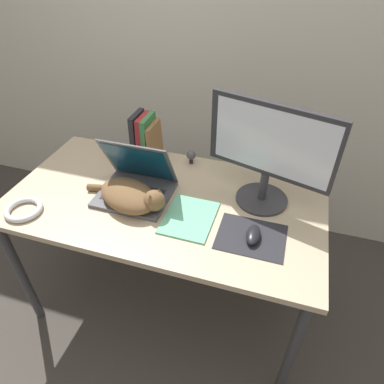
{
  "coord_description": "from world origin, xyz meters",
  "views": [
    {
      "loc": [
        0.48,
        -0.73,
        1.74
      ],
      "look_at": [
        0.14,
        0.34,
        0.85
      ],
      "focal_mm": 32.0,
      "sensor_mm": 36.0,
      "label": 1
    }
  ],
  "objects_px": {
    "book_row": "(146,138)",
    "webcam": "(191,156)",
    "cat": "(131,196)",
    "external_monitor": "(269,151)",
    "laptop": "(136,184)",
    "notepad": "(189,218)",
    "computer_mouse": "(253,235)",
    "cable_coil": "(24,210)"
  },
  "relations": [
    {
      "from": "cable_coil",
      "to": "webcam",
      "type": "relative_size",
      "value": 2.19
    },
    {
      "from": "cat",
      "to": "laptop",
      "type": "bearing_deg",
      "value": 100.66
    },
    {
      "from": "book_row",
      "to": "notepad",
      "type": "bearing_deg",
      "value": -47.14
    },
    {
      "from": "cable_coil",
      "to": "book_row",
      "type": "bearing_deg",
      "value": 58.77
    },
    {
      "from": "computer_mouse",
      "to": "notepad",
      "type": "xyz_separation_m",
      "value": [
        -0.28,
        0.04,
        -0.02
      ]
    },
    {
      "from": "computer_mouse",
      "to": "book_row",
      "type": "distance_m",
      "value": 0.77
    },
    {
      "from": "cat",
      "to": "external_monitor",
      "type": "relative_size",
      "value": 0.78
    },
    {
      "from": "computer_mouse",
      "to": "laptop",
      "type": "bearing_deg",
      "value": 167.01
    },
    {
      "from": "laptop",
      "to": "external_monitor",
      "type": "distance_m",
      "value": 0.61
    },
    {
      "from": "laptop",
      "to": "webcam",
      "type": "distance_m",
      "value": 0.35
    },
    {
      "from": "cable_coil",
      "to": "computer_mouse",
      "type": "bearing_deg",
      "value": 8.05
    },
    {
      "from": "external_monitor",
      "to": "cat",
      "type": "bearing_deg",
      "value": -159.24
    },
    {
      "from": "cat",
      "to": "external_monitor",
      "type": "bearing_deg",
      "value": 20.76
    },
    {
      "from": "laptop",
      "to": "notepad",
      "type": "xyz_separation_m",
      "value": [
        0.28,
        -0.09,
        -0.05
      ]
    },
    {
      "from": "external_monitor",
      "to": "webcam",
      "type": "distance_m",
      "value": 0.49
    },
    {
      "from": "external_monitor",
      "to": "notepad",
      "type": "xyz_separation_m",
      "value": [
        -0.27,
        -0.21,
        -0.25
      ]
    },
    {
      "from": "laptop",
      "to": "notepad",
      "type": "height_order",
      "value": "laptop"
    },
    {
      "from": "laptop",
      "to": "cat",
      "type": "height_order",
      "value": "laptop"
    },
    {
      "from": "cable_coil",
      "to": "laptop",
      "type": "bearing_deg",
      "value": 32.97
    },
    {
      "from": "notepad",
      "to": "webcam",
      "type": "distance_m",
      "value": 0.42
    },
    {
      "from": "external_monitor",
      "to": "book_row",
      "type": "distance_m",
      "value": 0.67
    },
    {
      "from": "cat",
      "to": "book_row",
      "type": "height_order",
      "value": "book_row"
    },
    {
      "from": "laptop",
      "to": "computer_mouse",
      "type": "height_order",
      "value": "laptop"
    },
    {
      "from": "computer_mouse",
      "to": "webcam",
      "type": "relative_size",
      "value": 1.54
    },
    {
      "from": "external_monitor",
      "to": "book_row",
      "type": "height_order",
      "value": "external_monitor"
    },
    {
      "from": "computer_mouse",
      "to": "webcam",
      "type": "xyz_separation_m",
      "value": [
        -0.4,
        0.44,
        0.03
      ]
    },
    {
      "from": "webcam",
      "to": "notepad",
      "type": "bearing_deg",
      "value": -73.53
    },
    {
      "from": "external_monitor",
      "to": "webcam",
      "type": "bearing_deg",
      "value": 154.01
    },
    {
      "from": "book_row",
      "to": "cable_coil",
      "type": "xyz_separation_m",
      "value": [
        -0.34,
        -0.56,
        -0.1
      ]
    },
    {
      "from": "external_monitor",
      "to": "computer_mouse",
      "type": "relative_size",
      "value": 4.64
    },
    {
      "from": "cat",
      "to": "webcam",
      "type": "bearing_deg",
      "value": 69.48
    },
    {
      "from": "external_monitor",
      "to": "cable_coil",
      "type": "bearing_deg",
      "value": -158.22
    },
    {
      "from": "cable_coil",
      "to": "notepad",
      "type": "bearing_deg",
      "value": 14.12
    },
    {
      "from": "external_monitor",
      "to": "cable_coil",
      "type": "distance_m",
      "value": 1.07
    },
    {
      "from": "cat",
      "to": "webcam",
      "type": "xyz_separation_m",
      "value": [
        0.15,
        0.4,
        -0.01
      ]
    },
    {
      "from": "book_row",
      "to": "webcam",
      "type": "xyz_separation_m",
      "value": [
        0.24,
        0.02,
        -0.07
      ]
    },
    {
      "from": "cat",
      "to": "notepad",
      "type": "bearing_deg",
      "value": -1.43
    },
    {
      "from": "laptop",
      "to": "external_monitor",
      "type": "xyz_separation_m",
      "value": [
        0.56,
        0.12,
        0.21
      ]
    },
    {
      "from": "laptop",
      "to": "cable_coil",
      "type": "height_order",
      "value": "laptop"
    },
    {
      "from": "cat",
      "to": "webcam",
      "type": "height_order",
      "value": "cat"
    },
    {
      "from": "laptop",
      "to": "notepad",
      "type": "relative_size",
      "value": 1.25
    },
    {
      "from": "laptop",
      "to": "cable_coil",
      "type": "xyz_separation_m",
      "value": [
        -0.41,
        -0.27,
        -0.04
      ]
    }
  ]
}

